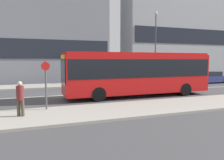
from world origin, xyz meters
The scene contains 12 objects.
ground_plane centered at (0.00, 0.00, 0.00)m, with size 120.00×120.00×0.00m, color #444447.
sidewalk_near centered at (0.00, -6.25, 0.07)m, with size 44.00×3.50×0.13m.
sidewalk_far centered at (0.00, 6.25, 0.07)m, with size 44.00×3.50×0.13m.
lane_centerline centered at (0.00, 0.00, 0.00)m, with size 41.80×0.16×0.01m.
apartment_block_left_tower centered at (-0.76, 12.42, 7.19)m, with size 14.19×5.92×14.39m.
apartment_block_right_tower centered at (17.84, 11.60, 11.13)m, with size 16.65×4.28×22.28m.
city_bus centered at (4.45, -2.23, 1.86)m, with size 11.06×2.46×3.23m.
parked_car_0 centered at (11.73, 3.39, 0.61)m, with size 4.00×1.74×1.27m.
parked_car_1 centered at (16.65, 3.30, 0.64)m, with size 4.47×1.85×1.36m.
pedestrian_near_stop centered at (-3.53, -6.08, 1.04)m, with size 0.34×0.34×1.62m.
bus_stop_sign centered at (-2.33, -5.03, 1.62)m, with size 0.44×0.12×2.54m.
street_lamp centered at (10.55, 5.46, 4.97)m, with size 0.36×0.36×8.10m.
Camera 1 is at (-2.97, -16.79, 2.72)m, focal length 35.00 mm.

